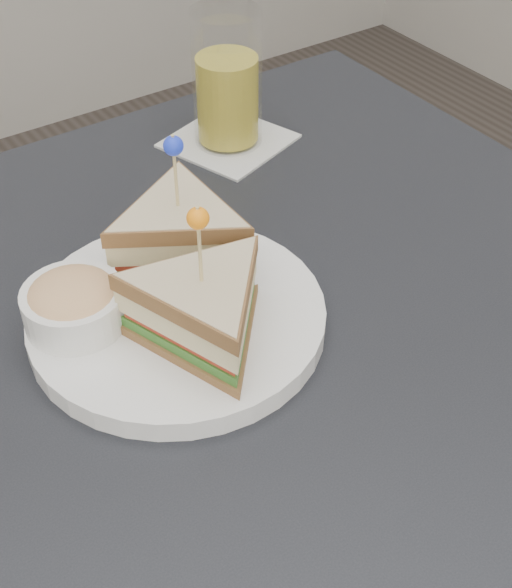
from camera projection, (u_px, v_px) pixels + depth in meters
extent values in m
cube|color=black|center=(253.00, 367.00, 0.65)|extent=(0.80, 0.80, 0.03)
cylinder|color=black|center=(314.00, 309.00, 1.26)|extent=(0.04, 0.04, 0.72)
cylinder|color=white|center=(177.00, 319.00, 0.66)|extent=(0.31, 0.31, 0.01)
cylinder|color=white|center=(177.00, 311.00, 0.65)|extent=(0.31, 0.31, 0.00)
cylinder|color=#E0C981|center=(200.00, 251.00, 0.57)|extent=(0.00, 0.00, 0.08)
sphere|color=orange|center=(198.00, 218.00, 0.55)|extent=(0.02, 0.02, 0.02)
cylinder|color=#E0C981|center=(176.00, 177.00, 0.64)|extent=(0.00, 0.00, 0.08)
sphere|color=#1C33D2|center=(173.00, 146.00, 0.62)|extent=(0.02, 0.02, 0.02)
cylinder|color=white|center=(75.00, 309.00, 0.63)|extent=(0.10, 0.10, 0.04)
ellipsoid|color=#E0B772|center=(72.00, 297.00, 0.62)|extent=(0.09, 0.09, 0.03)
cube|color=silver|center=(229.00, 141.00, 0.88)|extent=(0.14, 0.14, 0.00)
cylinder|color=gold|center=(228.00, 99.00, 0.85)|extent=(0.08, 0.08, 0.09)
cylinder|color=white|center=(227.00, 79.00, 0.84)|extent=(0.09, 0.09, 0.14)
cube|color=white|center=(227.00, 56.00, 0.83)|extent=(0.02, 0.02, 0.02)
cube|color=white|center=(224.00, 70.00, 0.82)|extent=(0.02, 0.02, 0.02)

